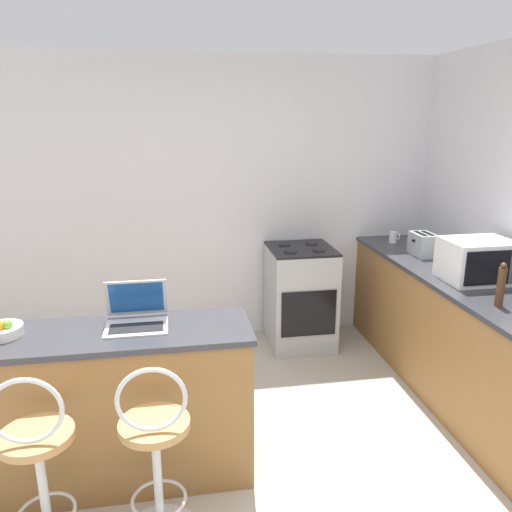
# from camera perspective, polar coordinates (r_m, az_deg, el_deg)

# --- Properties ---
(wall_back) EXTENTS (12.00, 0.06, 2.60)m
(wall_back) POSITION_cam_1_polar(r_m,az_deg,el_deg) (4.61, -6.26, 6.03)
(wall_back) COLOR silver
(wall_back) RESTS_ON ground_plane
(breakfast_bar) EXTENTS (1.61, 0.50, 0.93)m
(breakfast_bar) POSITION_cam_1_polar(r_m,az_deg,el_deg) (3.07, -16.27, -16.24)
(breakfast_bar) COLOR olive
(breakfast_bar) RESTS_ON ground_plane
(counter_right) EXTENTS (0.67, 3.09, 0.93)m
(counter_right) POSITION_cam_1_polar(r_m,az_deg,el_deg) (3.98, 23.60, -9.38)
(counter_right) COLOR olive
(counter_right) RESTS_ON ground_plane
(bar_stool_near) EXTENTS (0.40, 0.40, 1.00)m
(bar_stool_near) POSITION_cam_1_polar(r_m,az_deg,el_deg) (2.71, -23.48, -21.77)
(bar_stool_near) COLOR silver
(bar_stool_near) RESTS_ON ground_plane
(bar_stool_far) EXTENTS (0.40, 0.40, 1.00)m
(bar_stool_far) POSITION_cam_1_polar(r_m,az_deg,el_deg) (2.63, -11.32, -21.88)
(bar_stool_far) COLOR silver
(bar_stool_far) RESTS_ON ground_plane
(laptop) EXTENTS (0.34, 0.30, 0.24)m
(laptop) POSITION_cam_1_polar(r_m,az_deg,el_deg) (2.89, -13.49, -6.46)
(laptop) COLOR #B7BABF
(laptop) RESTS_ON breakfast_bar
(microwave) EXTENTS (0.46, 0.37, 0.30)m
(microwave) POSITION_cam_1_polar(r_m,az_deg,el_deg) (3.86, 23.96, -0.47)
(microwave) COLOR white
(microwave) RESTS_ON counter_right
(toaster) EXTENTS (0.18, 0.25, 0.19)m
(toaster) POSITION_cam_1_polar(r_m,az_deg,el_deg) (4.42, 18.54, 1.27)
(toaster) COLOR #9EA3A8
(toaster) RESTS_ON counter_right
(stove_range) EXTENTS (0.57, 0.61, 0.94)m
(stove_range) POSITION_cam_1_polar(r_m,az_deg,el_deg) (4.62, 5.06, -4.65)
(stove_range) COLOR #9EA3A8
(stove_range) RESTS_ON ground_plane
(fruit_bowl) EXTENTS (0.22, 0.22, 0.11)m
(fruit_bowl) POSITION_cam_1_polar(r_m,az_deg,el_deg) (3.00, -27.16, -7.51)
(fruit_bowl) COLOR silver
(fruit_bowl) RESTS_ON breakfast_bar
(pepper_mill) EXTENTS (0.05, 0.05, 0.28)m
(pepper_mill) POSITION_cam_1_polar(r_m,az_deg,el_deg) (3.40, 26.19, -3.04)
(pepper_mill) COLOR #4C2D19
(pepper_mill) RESTS_ON counter_right
(mug_white) EXTENTS (0.09, 0.07, 0.10)m
(mug_white) POSITION_cam_1_polar(r_m,az_deg,el_deg) (4.80, 15.45, 2.09)
(mug_white) COLOR white
(mug_white) RESTS_ON counter_right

